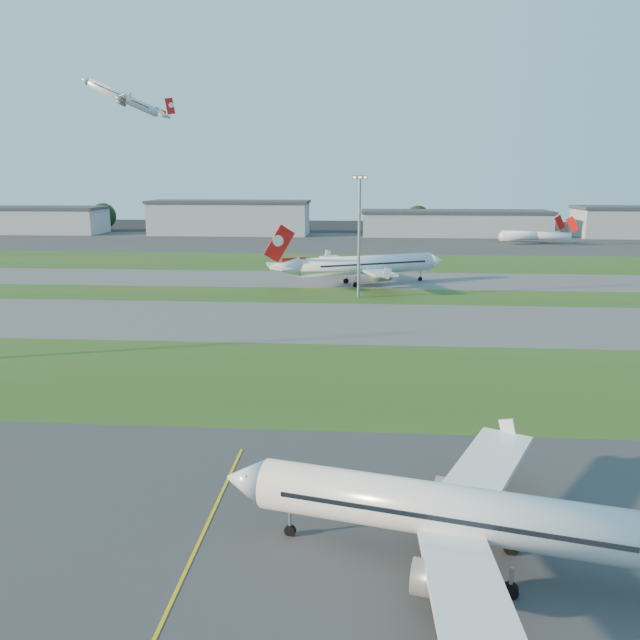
# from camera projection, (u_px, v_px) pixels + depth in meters

# --- Properties ---
(grass_strip_a) EXTENTS (300.00, 34.00, 0.01)m
(grass_strip_a) POSITION_uv_depth(u_px,v_px,m) (237.00, 377.00, 81.32)
(grass_strip_a) COLOR #264A18
(grass_strip_a) RESTS_ON ground
(taxiway_a) EXTENTS (300.00, 32.00, 0.01)m
(taxiway_a) POSITION_uv_depth(u_px,v_px,m) (274.00, 320.00, 113.39)
(taxiway_a) COLOR #515154
(taxiway_a) RESTS_ON ground
(grass_strip_b) EXTENTS (300.00, 18.00, 0.01)m
(grass_strip_b) POSITION_uv_depth(u_px,v_px,m) (290.00, 295.00, 137.69)
(grass_strip_b) COLOR #264A18
(grass_strip_b) RESTS_ON ground
(taxiway_b) EXTENTS (300.00, 26.00, 0.01)m
(taxiway_b) POSITION_uv_depth(u_px,v_px,m) (301.00, 279.00, 159.07)
(taxiway_b) COLOR #515154
(taxiway_b) RESTS_ON ground
(grass_strip_c) EXTENTS (300.00, 40.00, 0.01)m
(grass_strip_c) POSITION_uv_depth(u_px,v_px,m) (312.00, 262.00, 191.14)
(grass_strip_c) COLOR #264A18
(grass_strip_c) RESTS_ON ground
(apron_far) EXTENTS (400.00, 80.00, 0.01)m
(apron_far) POSITION_uv_depth(u_px,v_px,m) (325.00, 242.00, 249.44)
(apron_far) COLOR #333335
(apron_far) RESTS_ON ground
(airliner_parked) EXTENTS (34.27, 28.74, 10.85)m
(airliner_parked) POSITION_uv_depth(u_px,v_px,m) (468.00, 515.00, 40.93)
(airliner_parked) COLOR white
(airliner_parked) RESTS_ON ground
(airliner_taxiing) EXTENTS (39.84, 33.97, 13.37)m
(airliner_taxiing) POSITION_uv_depth(u_px,v_px,m) (365.00, 265.00, 150.12)
(airliner_taxiing) COLOR white
(airliner_taxiing) RESTS_ON ground
(airliner_departing) EXTENTS (32.47, 27.47, 10.59)m
(airliner_departing) POSITION_uv_depth(u_px,v_px,m) (124.00, 98.00, 245.73)
(airliner_departing) COLOR white
(mini_jet_near) EXTENTS (27.37, 12.15, 9.48)m
(mini_jet_near) POSITION_uv_depth(u_px,v_px,m) (530.00, 236.00, 241.21)
(mini_jet_near) COLOR white
(mini_jet_near) RESTS_ON ground
(mini_jet_far) EXTENTS (27.14, 12.76, 9.48)m
(mini_jet_far) POSITION_uv_depth(u_px,v_px,m) (536.00, 235.00, 242.07)
(mini_jet_far) COLOR white
(mini_jet_far) RESTS_ON ground
(light_mast_centre) EXTENTS (3.20, 0.70, 25.80)m
(light_mast_centre) POSITION_uv_depth(u_px,v_px,m) (359.00, 229.00, 131.33)
(light_mast_centre) COLOR gray
(light_mast_centre) RESTS_ON ground
(hangar_far_west) EXTENTS (91.80, 23.00, 12.20)m
(hangar_far_west) POSITION_uv_depth(u_px,v_px,m) (6.00, 220.00, 288.08)
(hangar_far_west) COLOR gray
(hangar_far_west) RESTS_ON ground
(hangar_west) EXTENTS (71.40, 23.00, 15.20)m
(hangar_west) POSITION_uv_depth(u_px,v_px,m) (230.00, 217.00, 280.14)
(hangar_west) COLOR gray
(hangar_west) RESTS_ON ground
(hangar_east) EXTENTS (81.60, 23.00, 11.20)m
(hangar_east) POSITION_uv_depth(u_px,v_px,m) (454.00, 223.00, 273.35)
(hangar_east) COLOR gray
(hangar_east) RESTS_ON ground
(tree_west) EXTENTS (12.10, 12.10, 13.20)m
(tree_west) POSITION_uv_depth(u_px,v_px,m) (103.00, 216.00, 299.54)
(tree_west) COLOR black
(tree_west) RESTS_ON ground
(tree_mid_west) EXTENTS (9.90, 9.90, 10.80)m
(tree_mid_west) POSITION_uv_depth(u_px,v_px,m) (288.00, 220.00, 289.43)
(tree_mid_west) COLOR black
(tree_mid_west) RESTS_ON ground
(tree_mid_east) EXTENTS (11.55, 11.55, 12.60)m
(tree_mid_east) POSITION_uv_depth(u_px,v_px,m) (418.00, 218.00, 287.78)
(tree_mid_east) COLOR black
(tree_mid_east) RESTS_ON ground
(tree_east) EXTENTS (10.45, 10.45, 11.40)m
(tree_east) POSITION_uv_depth(u_px,v_px,m) (586.00, 221.00, 280.55)
(tree_east) COLOR black
(tree_east) RESTS_ON ground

